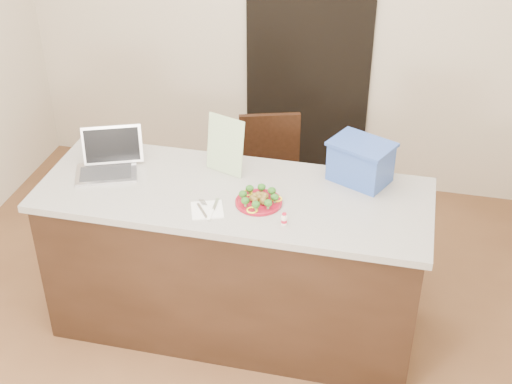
% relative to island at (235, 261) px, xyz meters
% --- Properties ---
extents(ground, '(4.00, 4.00, 0.00)m').
position_rel_island_xyz_m(ground, '(0.00, -0.25, -0.46)').
color(ground, brown).
rests_on(ground, ground).
extents(room_shell, '(4.00, 4.00, 4.00)m').
position_rel_island_xyz_m(room_shell, '(0.00, -0.25, 1.16)').
color(room_shell, white).
rests_on(room_shell, ground).
extents(doorway, '(0.90, 0.02, 2.00)m').
position_rel_island_xyz_m(doorway, '(0.10, 1.73, 0.54)').
color(doorway, black).
rests_on(doorway, ground).
extents(island, '(2.06, 0.76, 0.92)m').
position_rel_island_xyz_m(island, '(0.00, 0.00, 0.00)').
color(island, black).
rests_on(island, ground).
extents(plate, '(0.24, 0.24, 0.02)m').
position_rel_island_xyz_m(plate, '(0.15, -0.08, 0.47)').
color(plate, maroon).
rests_on(plate, island).
extents(meatballs, '(0.10, 0.09, 0.04)m').
position_rel_island_xyz_m(meatballs, '(0.15, -0.07, 0.49)').
color(meatballs, brown).
rests_on(meatballs, plate).
extents(broccoli, '(0.21, 0.21, 0.04)m').
position_rel_island_xyz_m(broccoli, '(0.15, -0.08, 0.50)').
color(broccoli, '#1A4A13').
rests_on(broccoli, plate).
extents(pepper_rings, '(0.22, 0.21, 0.01)m').
position_rel_island_xyz_m(pepper_rings, '(0.15, -0.08, 0.48)').
color(pepper_rings, yellow).
rests_on(pepper_rings, plate).
extents(napkin, '(0.20, 0.20, 0.01)m').
position_rel_island_xyz_m(napkin, '(-0.08, -0.20, 0.46)').
color(napkin, white).
rests_on(napkin, island).
extents(fork, '(0.09, 0.16, 0.00)m').
position_rel_island_xyz_m(fork, '(-0.10, -0.19, 0.47)').
color(fork, '#B6B6BB').
rests_on(fork, napkin).
extents(knife, '(0.02, 0.20, 0.01)m').
position_rel_island_xyz_m(knife, '(-0.05, -0.22, 0.47)').
color(knife, white).
rests_on(knife, napkin).
extents(yogurt_bottle, '(0.03, 0.03, 0.06)m').
position_rel_island_xyz_m(yogurt_bottle, '(0.32, -0.23, 0.48)').
color(yogurt_bottle, white).
rests_on(yogurt_bottle, island).
extents(laptop, '(0.38, 0.36, 0.23)m').
position_rel_island_xyz_m(laptop, '(-0.71, 0.07, 0.52)').
color(laptop, silver).
rests_on(laptop, island).
extents(leaflet, '(0.23, 0.12, 0.32)m').
position_rel_island_xyz_m(leaflet, '(-0.09, 0.19, 0.62)').
color(leaflet, silver).
rests_on(leaflet, island).
extents(blue_box, '(0.38, 0.34, 0.23)m').
position_rel_island_xyz_m(blue_box, '(0.63, 0.27, 0.57)').
color(blue_box, '#2B4A9D').
rests_on(blue_box, island).
extents(chair, '(0.50, 0.50, 0.89)m').
position_rel_island_xyz_m(chair, '(-0.02, 0.88, 0.05)').
color(chair, black).
rests_on(chair, ground).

